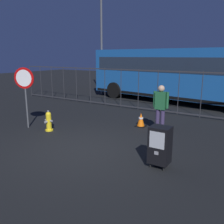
% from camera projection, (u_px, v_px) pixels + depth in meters
% --- Properties ---
extents(ground_plane, '(60.00, 60.00, 0.00)m').
position_uv_depth(ground_plane, '(81.00, 149.00, 7.05)').
color(ground_plane, black).
extents(fire_hydrant, '(0.33, 0.32, 0.75)m').
position_uv_depth(fire_hydrant, '(49.00, 121.00, 8.67)').
color(fire_hydrant, yellow).
rests_on(fire_hydrant, ground_plane).
extents(newspaper_box_primary, '(0.48, 0.42, 1.02)m').
position_uv_depth(newspaper_box_primary, '(160.00, 145.00, 5.76)').
color(newspaper_box_primary, black).
rests_on(newspaper_box_primary, ground_plane).
extents(stop_sign, '(0.71, 0.31, 2.23)m').
position_uv_depth(stop_sign, '(25.00, 85.00, 8.77)').
color(stop_sign, '#4C4F54').
rests_on(stop_sign, ground_plane).
extents(pedestrian, '(0.55, 0.22, 1.67)m').
position_uv_depth(pedestrian, '(161.00, 106.00, 8.28)').
color(pedestrian, '#382D51').
rests_on(pedestrian, ground_plane).
extents(traffic_cone, '(0.36, 0.36, 0.53)m').
position_uv_depth(traffic_cone, '(141.00, 120.00, 9.21)').
color(traffic_cone, black).
rests_on(traffic_cone, ground_plane).
extents(fence_barrier, '(18.03, 0.04, 2.00)m').
position_uv_depth(fence_barrier, '(157.00, 91.00, 11.42)').
color(fence_barrier, '#2D2D33').
rests_on(fence_barrier, ground_plane).
extents(bus_near, '(10.73, 3.83, 3.00)m').
position_uv_depth(bus_near, '(178.00, 72.00, 13.72)').
color(bus_near, '#19519E').
rests_on(bus_near, ground_plane).
extents(bus_far, '(10.65, 3.35, 3.00)m').
position_uv_depth(bus_far, '(174.00, 69.00, 17.81)').
color(bus_far, '#4C5156').
rests_on(bus_far, ground_plane).
extents(street_light_near_right, '(0.32, 0.32, 8.71)m').
position_uv_depth(street_light_near_right, '(101.00, 19.00, 15.84)').
color(street_light_near_right, '#4C4F54').
rests_on(street_light_near_right, ground_plane).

